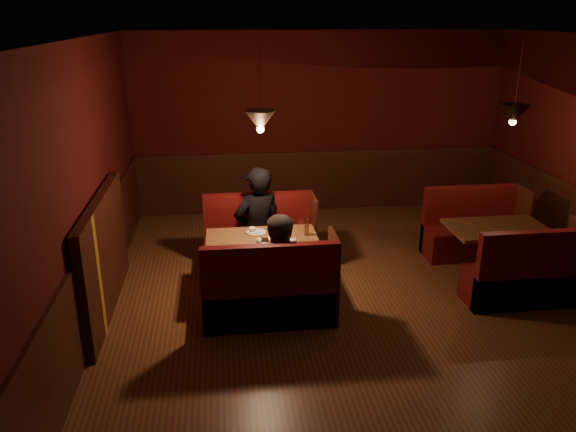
{
  "coord_description": "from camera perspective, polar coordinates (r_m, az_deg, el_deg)",
  "views": [
    {
      "loc": [
        -1.62,
        -5.41,
        3.13
      ],
      "look_at": [
        -0.88,
        0.58,
        0.95
      ],
      "focal_mm": 35.0,
      "sensor_mm": 36.0,
      "label": 1
    }
  ],
  "objects": [
    {
      "name": "main_bench_far",
      "position": [
        7.3,
        -2.83,
        -2.9
      ],
      "size": [
        1.42,
        0.51,
        0.97
      ],
      "color": "#481215",
      "rests_on": "ground"
    },
    {
      "name": "diner_a",
      "position": [
        7.0,
        -3.14,
        0.93
      ],
      "size": [
        0.73,
        0.59,
        1.73
      ],
      "primitive_type": "imported",
      "rotation": [
        0.0,
        0.0,
        3.46
      ],
      "color": "black",
      "rests_on": "ground"
    },
    {
      "name": "second_bench_near",
      "position": [
        6.92,
        23.04,
        -5.98
      ],
      "size": [
        1.32,
        0.49,
        0.94
      ],
      "color": "#481215",
      "rests_on": "ground"
    },
    {
      "name": "main_bench_near",
      "position": [
        5.99,
        -1.75,
        -8.28
      ],
      "size": [
        1.42,
        0.51,
        0.97
      ],
      "color": "#481215",
      "rests_on": "ground"
    },
    {
      "name": "room",
      "position": [
        5.99,
        6.32,
        -0.56
      ],
      "size": [
        6.02,
        7.02,
        2.92
      ],
      "color": "#503019",
      "rests_on": "ground"
    },
    {
      "name": "second_bench_far",
      "position": [
        8.07,
        18.2,
        -1.71
      ],
      "size": [
        1.32,
        0.49,
        0.94
      ],
      "color": "#481215",
      "rests_on": "ground"
    },
    {
      "name": "second_table",
      "position": [
        7.4,
        20.43,
        -2.29
      ],
      "size": [
        1.19,
        0.76,
        0.67
      ],
      "color": "brown",
      "rests_on": "ground"
    },
    {
      "name": "main_table",
      "position": [
        6.54,
        -2.5,
        -3.55
      ],
      "size": [
        1.29,
        0.78,
        0.9
      ],
      "color": "brown",
      "rests_on": "ground"
    },
    {
      "name": "diner_b",
      "position": [
        5.92,
        -0.43,
        -3.73
      ],
      "size": [
        0.86,
        0.75,
        1.52
      ],
      "primitive_type": "imported",
      "rotation": [
        0.0,
        0.0,
        0.27
      ],
      "color": "#37322F",
      "rests_on": "ground"
    }
  ]
}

